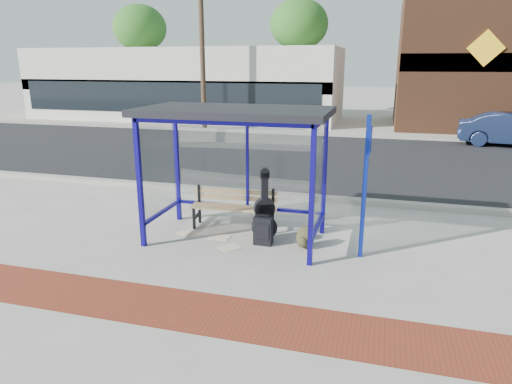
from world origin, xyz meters
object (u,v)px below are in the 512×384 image
(guitar_bag, at_px, (264,215))
(backpack, at_px, (305,238))
(bench, at_px, (234,205))
(suitcase, at_px, (263,231))
(parked_car, at_px, (512,130))

(guitar_bag, distance_m, backpack, 0.87)
(bench, xyz_separation_m, backpack, (1.53, -0.67, -0.27))
(guitar_bag, bearing_deg, suitcase, -104.65)
(backpack, distance_m, parked_car, 13.86)
(parked_car, bearing_deg, guitar_bag, 156.81)
(suitcase, bearing_deg, backpack, 3.84)
(guitar_bag, relative_size, suitcase, 2.24)
(bench, xyz_separation_m, suitcase, (0.79, -0.72, -0.19))
(suitcase, distance_m, backpack, 0.75)
(parked_car, bearing_deg, bench, 153.24)
(bench, distance_m, guitar_bag, 0.87)
(bench, relative_size, suitcase, 3.03)
(bench, bearing_deg, guitar_bag, -36.87)
(bench, height_order, backpack, bench)
(guitar_bag, bearing_deg, backpack, -39.68)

